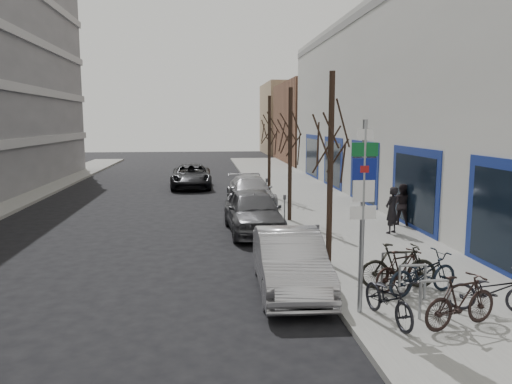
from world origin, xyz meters
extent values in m
plane|color=black|center=(0.00, 0.00, 0.00)|extent=(120.00, 120.00, 0.00)
cube|color=slate|center=(4.50, 10.00, 0.07)|extent=(5.00, 70.00, 0.15)
cube|color=brown|center=(13.00, 40.00, 4.00)|extent=(12.00, 14.00, 8.00)
cube|color=#937A5B|center=(13.50, 55.00, 4.50)|extent=(13.00, 12.00, 9.00)
cylinder|color=gray|center=(2.40, 0.00, 2.10)|extent=(0.10, 0.10, 4.20)
cube|color=white|center=(2.40, -0.03, 3.90)|extent=(0.35, 0.03, 0.22)
cube|color=#0C5926|center=(2.40, -0.03, 3.60)|extent=(0.55, 0.03, 0.28)
cube|color=navy|center=(2.40, -0.03, 3.20)|extent=(0.50, 0.03, 0.45)
cube|color=maroon|center=(2.40, -0.04, 3.20)|extent=(0.18, 0.02, 0.14)
cube|color=white|center=(2.40, -0.03, 2.75)|extent=(0.45, 0.03, 0.45)
cube|color=white|center=(2.40, -0.03, 2.30)|extent=(0.55, 0.03, 0.28)
cylinder|color=gray|center=(3.50, -0.50, 0.55)|extent=(0.06, 0.06, 0.80)
cylinder|color=gray|center=(4.10, -0.50, 0.55)|extent=(0.06, 0.06, 0.80)
cylinder|color=gray|center=(3.80, -0.50, 0.95)|extent=(0.60, 0.06, 0.06)
cylinder|color=gray|center=(3.50, 0.60, 0.55)|extent=(0.06, 0.06, 0.80)
cylinder|color=gray|center=(4.10, 0.60, 0.55)|extent=(0.06, 0.06, 0.80)
cylinder|color=gray|center=(3.80, 0.60, 0.95)|extent=(0.60, 0.06, 0.06)
cylinder|color=gray|center=(3.50, 1.70, 0.55)|extent=(0.06, 0.06, 0.80)
cylinder|color=gray|center=(4.10, 1.70, 0.55)|extent=(0.06, 0.06, 0.80)
cylinder|color=gray|center=(3.80, 1.70, 0.95)|extent=(0.60, 0.06, 0.06)
cylinder|color=black|center=(2.60, 3.50, 2.75)|extent=(0.16, 0.16, 5.50)
cylinder|color=black|center=(2.60, 10.00, 2.75)|extent=(0.16, 0.16, 5.50)
cylinder|color=black|center=(2.60, 16.50, 2.75)|extent=(0.16, 0.16, 5.50)
cylinder|color=gray|center=(2.15, 3.00, 0.70)|extent=(0.05, 0.05, 1.10)
cube|color=#3F3F44|center=(2.15, 3.00, 1.33)|extent=(0.10, 0.08, 0.18)
cylinder|color=gray|center=(2.15, 8.50, 0.70)|extent=(0.05, 0.05, 1.10)
cube|color=#3F3F44|center=(2.15, 8.50, 1.33)|extent=(0.10, 0.08, 0.18)
cylinder|color=gray|center=(2.15, 14.00, 0.70)|extent=(0.05, 0.05, 1.10)
cube|color=#3F3F44|center=(2.15, 14.00, 1.33)|extent=(0.10, 0.08, 0.18)
imported|color=black|center=(2.83, -0.52, 0.71)|extent=(0.85, 1.89, 1.11)
imported|color=black|center=(4.11, -0.98, 0.70)|extent=(1.89, 1.07, 1.10)
imported|color=black|center=(4.19, 0.93, 0.74)|extent=(2.01, 1.12, 1.17)
imported|color=black|center=(3.78, 1.37, 0.72)|extent=(1.91, 0.66, 1.14)
imported|color=black|center=(5.16, -0.27, 0.69)|extent=(1.85, 1.01, 1.08)
imported|color=black|center=(3.82, 1.23, 0.66)|extent=(1.75, 1.11, 1.02)
imported|color=#A8A8AD|center=(1.23, 1.95, 0.74)|extent=(1.70, 4.53, 1.48)
imported|color=#4A4B4F|center=(0.96, 8.53, 0.82)|extent=(2.18, 4.91, 1.64)
imported|color=#98979C|center=(1.40, 14.47, 0.72)|extent=(2.30, 5.09, 1.45)
imported|color=black|center=(-1.68, 21.71, 0.74)|extent=(2.53, 5.36, 1.48)
imported|color=black|center=(5.85, 7.22, 1.00)|extent=(0.74, 0.70, 1.69)
imported|color=black|center=(6.80, 8.66, 0.97)|extent=(0.73, 0.69, 1.64)
camera|label=1|loc=(-0.83, -9.85, 4.16)|focal=35.00mm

